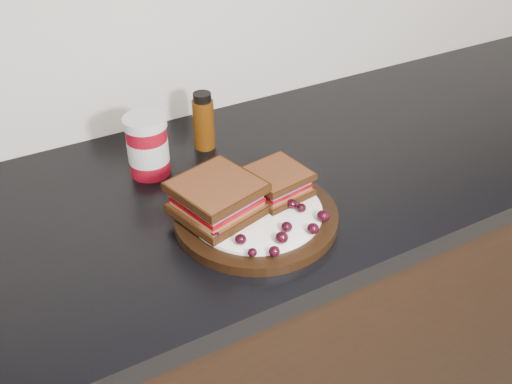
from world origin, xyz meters
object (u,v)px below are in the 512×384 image
Objects in this scene: condiment_jar at (148,146)px; oil_bottle at (203,121)px; plate at (256,216)px; sandwich_left at (217,198)px.

condiment_jar is 0.14m from oil_bottle.
plate is at bearing -65.52° from condiment_jar.
oil_bottle is at bearing 55.12° from sandwich_left.
plate is 0.27m from oil_bottle.
sandwich_left reaches higher than plate.
condiment_jar is at bearing -163.97° from oil_bottle.
oil_bottle is (0.03, 0.27, 0.05)m from plate.
sandwich_left is (-0.06, 0.03, 0.04)m from plate.
plate is 2.35× the size of condiment_jar.
sandwich_left is at bearing 157.37° from plate.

